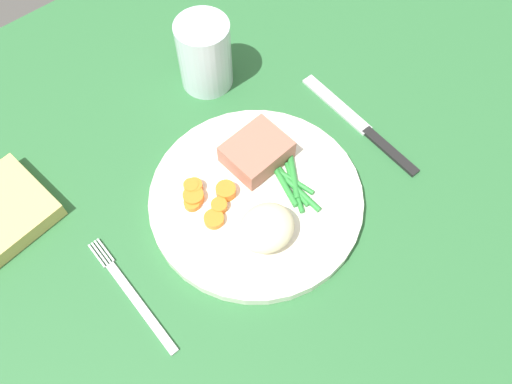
# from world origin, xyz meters

# --- Properties ---
(dining_table) EXTENTS (1.20, 0.90, 0.02)m
(dining_table) POSITION_xyz_m (0.00, 0.00, 0.01)
(dining_table) COLOR #2D6B38
(dining_table) RESTS_ON ground
(dinner_plate) EXTENTS (0.26, 0.26, 0.02)m
(dinner_plate) POSITION_xyz_m (0.04, -0.03, 0.03)
(dinner_plate) COLOR white
(dinner_plate) RESTS_ON dining_table
(meat_portion) EXTENTS (0.08, 0.07, 0.03)m
(meat_portion) POSITION_xyz_m (0.07, 0.02, 0.05)
(meat_portion) COLOR #A86B56
(meat_portion) RESTS_ON dinner_plate
(mashed_potatoes) EXTENTS (0.07, 0.06, 0.04)m
(mashed_potatoes) POSITION_xyz_m (0.01, -0.07, 0.05)
(mashed_potatoes) COLOR beige
(mashed_potatoes) RESTS_ON dinner_plate
(carrot_slices) EXTENTS (0.06, 0.07, 0.01)m
(carrot_slices) POSITION_xyz_m (-0.01, 0.01, 0.04)
(carrot_slices) COLOR orange
(carrot_slices) RESTS_ON dinner_plate
(green_beans) EXTENTS (0.06, 0.09, 0.01)m
(green_beans) POSITION_xyz_m (0.08, -0.04, 0.04)
(green_beans) COLOR #2D8C38
(green_beans) RESTS_ON dinner_plate
(fork) EXTENTS (0.01, 0.17, 0.00)m
(fork) POSITION_xyz_m (-0.15, -0.03, 0.02)
(fork) COLOR silver
(fork) RESTS_ON dining_table
(knife) EXTENTS (0.02, 0.20, 0.01)m
(knife) POSITION_xyz_m (0.22, -0.03, 0.02)
(knife) COLOR black
(knife) RESTS_ON dining_table
(water_glass) EXTENTS (0.07, 0.07, 0.10)m
(water_glass) POSITION_xyz_m (0.11, 0.17, 0.06)
(water_glass) COLOR silver
(water_glass) RESTS_ON dining_table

